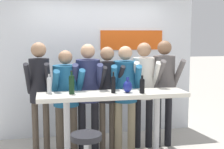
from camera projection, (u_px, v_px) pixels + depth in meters
name	position (u px, v px, depth m)	size (l,w,h in m)	color
back_wall	(97.00, 65.00, 5.82)	(3.73, 0.12, 2.60)	silver
tasting_table	(113.00, 106.00, 4.45)	(2.13, 0.51, 1.06)	silver
person_far_left	(40.00, 85.00, 4.75)	(0.40, 0.54, 1.76)	#473D33
person_left	(66.00, 92.00, 4.78)	(0.51, 0.59, 1.64)	#473D33
person_center_left	(88.00, 86.00, 4.88)	(0.50, 0.60, 1.73)	black
person_center	(107.00, 86.00, 4.95)	(0.41, 0.54, 1.69)	#473D33
person_center_right	(125.00, 87.00, 4.95)	(0.52, 0.61, 1.70)	gray
person_right	(144.00, 83.00, 5.09)	(0.47, 0.58, 1.75)	black
person_far_right	(164.00, 81.00, 5.13)	(0.45, 0.57, 1.78)	black
wine_bottle_0	(49.00, 84.00, 4.34)	(0.06, 0.06, 0.29)	#B7BCC1
wine_bottle_1	(72.00, 83.00, 4.30)	(0.08, 0.08, 0.33)	black
wine_bottle_2	(113.00, 83.00, 4.39)	(0.06, 0.06, 0.30)	black
wine_bottle_3	(142.00, 85.00, 4.36)	(0.07, 0.07, 0.25)	black
decorative_vase	(128.00, 86.00, 4.42)	(0.13, 0.13, 0.22)	navy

